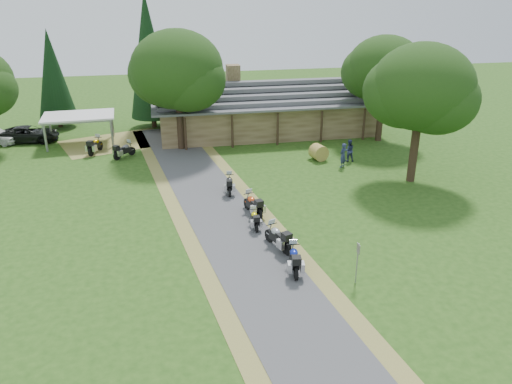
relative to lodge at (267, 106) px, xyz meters
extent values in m
plane|color=#244A14|center=(-6.00, -24.00, -2.45)|extent=(120.00, 120.00, 0.00)
plane|color=#4D4D50|center=(-6.50, -20.00, -2.45)|extent=(51.95, 51.95, 0.00)
imported|color=black|center=(-21.59, 0.77, -1.39)|extent=(2.94, 5.76, 2.12)
imported|color=navy|center=(3.56, -11.09, -1.34)|extent=(0.77, 0.76, 2.22)
imported|color=navy|center=(4.51, -9.91, -1.40)|extent=(0.63, 0.47, 2.10)
cylinder|color=olive|center=(2.28, -9.11, -1.82)|extent=(1.46, 1.38, 1.25)
cone|color=black|center=(-10.58, 3.60, 3.89)|extent=(4.19, 4.19, 12.68)
cone|color=black|center=(-19.70, 5.49, 2.23)|extent=(3.59, 3.59, 9.37)
camera|label=1|loc=(-10.16, -45.49, 10.67)|focal=35.00mm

